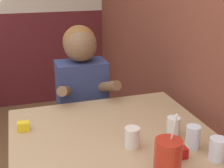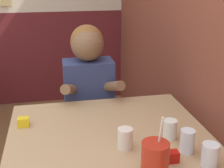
# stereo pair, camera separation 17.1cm
# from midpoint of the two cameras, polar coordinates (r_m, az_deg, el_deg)

# --- Properties ---
(main_table) EXTENTS (1.03, 0.95, 0.75)m
(main_table) POSITION_cam_midpoint_polar(r_m,az_deg,el_deg) (1.64, -2.70, -11.26)
(main_table) COLOR tan
(main_table) RESTS_ON ground_plane
(person_seated) EXTENTS (0.42, 0.42, 1.21)m
(person_seated) POSITION_cam_midpoint_polar(r_m,az_deg,el_deg) (2.22, -7.62, -3.70)
(person_seated) COLOR navy
(person_seated) RESTS_ON ground_plane
(cocktail_pitcher) EXTENTS (0.11, 0.11, 0.27)m
(cocktail_pitcher) POSITION_cam_midpoint_polar(r_m,az_deg,el_deg) (1.31, 6.44, -13.20)
(cocktail_pitcher) COLOR #B22819
(cocktail_pitcher) RESTS_ON main_table
(glass_near_pitcher) EXTENTS (0.07, 0.07, 0.10)m
(glass_near_pitcher) POSITION_cam_midpoint_polar(r_m,az_deg,el_deg) (1.45, 15.51, -11.48)
(glass_near_pitcher) COLOR silver
(glass_near_pitcher) RESTS_ON main_table
(glass_center) EXTENTS (0.07, 0.07, 0.10)m
(glass_center) POSITION_cam_midpoint_polar(r_m,az_deg,el_deg) (1.61, 8.17, -7.75)
(glass_center) COLOR silver
(glass_center) RESTS_ON main_table
(glass_far_side) EXTENTS (0.07, 0.07, 0.10)m
(glass_far_side) POSITION_cam_midpoint_polar(r_m,az_deg,el_deg) (1.49, 0.39, -9.85)
(glass_far_side) COLOR silver
(glass_far_side) RESTS_ON main_table
(glass_by_brick) EXTENTS (0.07, 0.07, 0.11)m
(glass_by_brick) POSITION_cam_midpoint_polar(r_m,az_deg,el_deg) (1.51, 11.44, -9.57)
(glass_by_brick) COLOR silver
(glass_by_brick) RESTS_ON main_table
(condiment_ketchup) EXTENTS (0.06, 0.04, 0.05)m
(condiment_ketchup) POSITION_cam_midpoint_polar(r_m,az_deg,el_deg) (1.44, 9.03, -12.41)
(condiment_ketchup) COLOR #B7140F
(condiment_ketchup) RESTS_ON main_table
(condiment_mustard) EXTENTS (0.06, 0.04, 0.05)m
(condiment_mustard) POSITION_cam_midpoint_polar(r_m,az_deg,el_deg) (1.73, -18.65, -7.42)
(condiment_mustard) COLOR yellow
(condiment_mustard) RESTS_ON main_table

